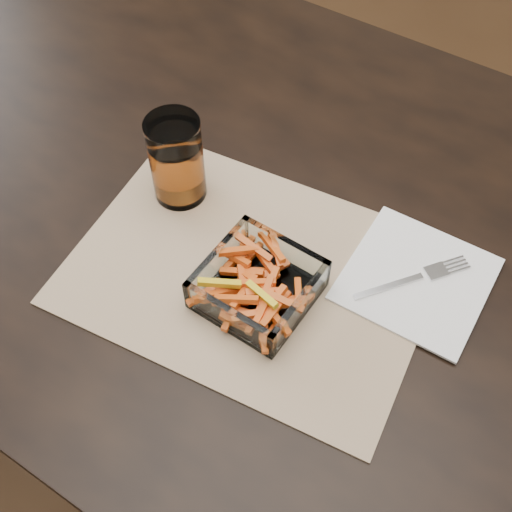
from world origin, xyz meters
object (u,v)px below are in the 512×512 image
at_px(glass_bowl, 258,286).
at_px(tumbler, 177,162).
at_px(dining_table, 277,247).
at_px(fork, 416,278).

relative_size(glass_bowl, tumbler, 1.04).
bearing_deg(tumbler, dining_table, 20.21).
xyz_separation_m(dining_table, glass_bowl, (0.05, -0.14, 0.11)).
bearing_deg(glass_bowl, dining_table, 111.01).
height_order(dining_table, fork, fork).
height_order(dining_table, glass_bowl, glass_bowl).
bearing_deg(tumbler, glass_bowl, -25.09).
xyz_separation_m(glass_bowl, tumbler, (-0.18, 0.09, 0.04)).
distance_m(dining_table, glass_bowl, 0.18).
distance_m(dining_table, tumbler, 0.21).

